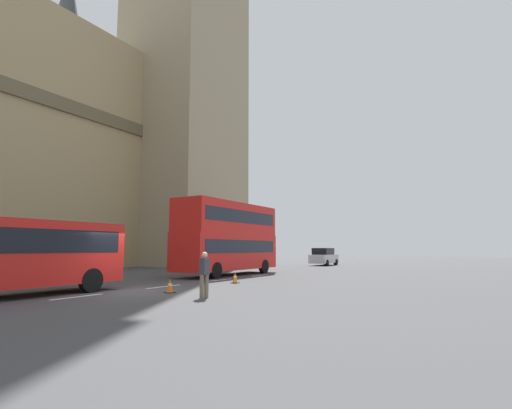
{
  "coord_description": "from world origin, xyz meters",
  "views": [
    {
      "loc": [
        -11.82,
        -13.48,
        1.83
      ],
      "look_at": [
        15.72,
        2.79,
        5.39
      ],
      "focal_mm": 27.6,
      "sensor_mm": 36.0,
      "label": 1
    }
  ],
  "objects_px": {
    "traffic_cone_middle": "(235,278)",
    "pedestrian_near_cones": "(204,273)",
    "sedan_lead": "(324,257)",
    "double_decker_bus": "(228,235)",
    "traffic_cone_west": "(170,286)"
  },
  "relations": [
    {
      "from": "sedan_lead",
      "to": "pedestrian_near_cones",
      "type": "bearing_deg",
      "value": -167.7
    },
    {
      "from": "sedan_lead",
      "to": "traffic_cone_middle",
      "type": "bearing_deg",
      "value": -170.6
    },
    {
      "from": "sedan_lead",
      "to": "traffic_cone_middle",
      "type": "xyz_separation_m",
      "value": [
        -23.05,
        -3.81,
        -0.63
      ]
    },
    {
      "from": "double_decker_bus",
      "to": "traffic_cone_west",
      "type": "height_order",
      "value": "double_decker_bus"
    },
    {
      "from": "traffic_cone_middle",
      "to": "pedestrian_near_cones",
      "type": "distance_m",
      "value": 6.32
    },
    {
      "from": "sedan_lead",
      "to": "pedestrian_near_cones",
      "type": "xyz_separation_m",
      "value": [
        -28.83,
        -6.28,
        -0.0
      ]
    },
    {
      "from": "pedestrian_near_cones",
      "to": "traffic_cone_middle",
      "type": "bearing_deg",
      "value": 23.12
    },
    {
      "from": "traffic_cone_west",
      "to": "traffic_cone_middle",
      "type": "relative_size",
      "value": 1.0
    },
    {
      "from": "sedan_lead",
      "to": "traffic_cone_middle",
      "type": "relative_size",
      "value": 7.59
    },
    {
      "from": "sedan_lead",
      "to": "double_decker_bus",
      "type": "bearing_deg",
      "value": 179.89
    },
    {
      "from": "double_decker_bus",
      "to": "traffic_cone_west",
      "type": "xyz_separation_m",
      "value": [
        -10.07,
        -4.04,
        -2.43
      ]
    },
    {
      "from": "traffic_cone_middle",
      "to": "pedestrian_near_cones",
      "type": "xyz_separation_m",
      "value": [
        -5.78,
        -2.47,
        0.63
      ]
    },
    {
      "from": "traffic_cone_west",
      "to": "pedestrian_near_cones",
      "type": "distance_m",
      "value": 2.45
    },
    {
      "from": "traffic_cone_west",
      "to": "pedestrian_near_cones",
      "type": "height_order",
      "value": "pedestrian_near_cones"
    },
    {
      "from": "sedan_lead",
      "to": "pedestrian_near_cones",
      "type": "height_order",
      "value": "sedan_lead"
    }
  ]
}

